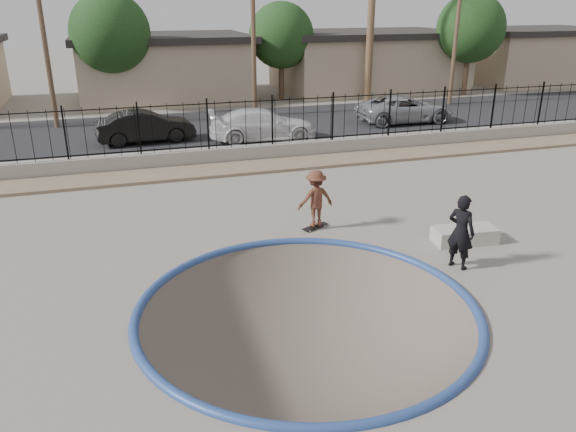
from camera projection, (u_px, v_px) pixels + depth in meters
The scene contains 23 objects.
ground at pixel (204, 179), 23.35m from camera, with size 120.00×120.00×2.20m, color slate.
bowl_pit at pixel (307, 309), 11.38m from camera, with size 6.84×6.84×1.80m, color #52463F, non-canonical shape.
coping_ring at pixel (307, 309), 11.38m from camera, with size 7.04×7.04×0.20m, color navy.
rock_strip at pixel (215, 171), 20.44m from camera, with size 42.00×1.60×0.11m, color #8E785D.
retaining_wall at pixel (209, 156), 21.33m from camera, with size 42.00×0.45×0.60m, color gray.
fence at pixel (208, 125), 20.90m from camera, with size 40.00×0.04×1.80m.
street at pixel (186, 128), 27.40m from camera, with size 90.00×8.00×0.04m, color black.
house_center at pixel (163, 66), 35.15m from camera, with size 10.60×8.60×3.90m.
house_east at pixel (367, 60), 39.06m from camera, with size 12.60×8.60×3.90m.
house_east_far at pixel (534, 54), 42.96m from camera, with size 11.60×8.60×3.90m.
utility_pole_left at pixel (42, 27), 25.82m from camera, with size 1.70×0.24×9.00m.
utility_pole_mid at pixel (253, 19), 28.52m from camera, with size 1.70×0.24×9.50m.
utility_pole_right at pixel (458, 22), 31.96m from camera, with size 1.70×0.24×9.00m.
street_tree_left at pixel (110, 33), 30.40m from camera, with size 4.32×4.32×6.36m.
street_tree_mid at pixel (281, 36), 34.21m from camera, with size 3.96×3.96×5.83m.
street_tree_right at pixel (471, 28), 35.65m from camera, with size 4.32×4.32×6.36m.
skater at pixel (316, 202), 15.11m from camera, with size 1.00×0.58×1.56m, color brown.
skateboard at pixel (315, 227), 15.37m from camera, with size 0.84×0.52×0.07m.
videographer at pixel (461, 232), 12.86m from camera, with size 0.65×0.43×1.78m, color black.
concrete_ledge at pixel (465, 235), 14.46m from camera, with size 1.60×0.70×0.40m, color #A29B8F.
car_b at pixel (145, 127), 24.38m from camera, with size 1.45×4.16×1.37m, color black.
car_c at pixel (263, 125), 24.76m from camera, with size 1.92×4.71×1.37m, color silver.
car_d at pixel (405, 109), 28.39m from camera, with size 2.25×4.89×1.36m, color #989BA0.
Camera 1 is at (-3.34, -10.36, 5.86)m, focal length 35.00 mm.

